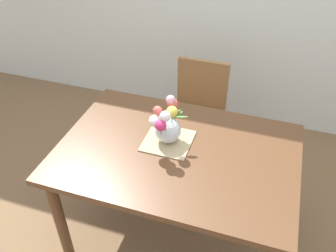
{
  "coord_description": "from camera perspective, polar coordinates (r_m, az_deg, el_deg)",
  "views": [
    {
      "loc": [
        0.45,
        -1.55,
        2.21
      ],
      "look_at": [
        -0.08,
        0.06,
        0.9
      ],
      "focal_mm": 38.29,
      "sensor_mm": 36.0,
      "label": 1
    }
  ],
  "objects": [
    {
      "name": "flower_vase",
      "position": [
        2.13,
        -0.17,
        0.19
      ],
      "size": [
        0.21,
        0.29,
        0.28
      ],
      "color": "silver",
      "rests_on": "placemat"
    },
    {
      "name": "dining_table",
      "position": [
        2.22,
        1.44,
        -5.78
      ],
      "size": [
        1.43,
        0.99,
        0.78
      ],
      "color": "brown",
      "rests_on": "ground_plane"
    },
    {
      "name": "ground_plane",
      "position": [
        2.73,
        1.21,
        -16.14
      ],
      "size": [
        12.0,
        12.0,
        0.0
      ],
      "primitive_type": "plane",
      "color": "brown"
    },
    {
      "name": "placemat",
      "position": [
        2.22,
        0.0,
        -2.37
      ],
      "size": [
        0.29,
        0.29,
        0.01
      ],
      "primitive_type": "cube",
      "color": "tan",
      "rests_on": "dining_table"
    },
    {
      "name": "chair_far",
      "position": [
        2.97,
        4.81,
        2.93
      ],
      "size": [
        0.42,
        0.42,
        0.9
      ],
      "rotation": [
        0.0,
        0.0,
        3.14
      ],
      "color": "olive",
      "rests_on": "ground_plane"
    }
  ]
}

